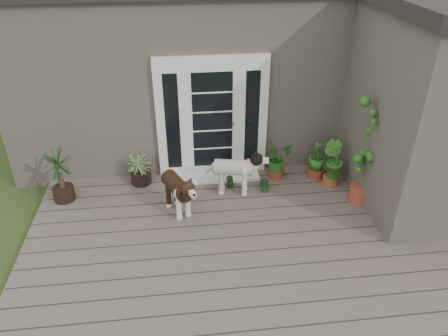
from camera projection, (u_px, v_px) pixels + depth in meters
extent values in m
cube|color=#6B5B4C|center=(242.00, 255.00, 6.01)|extent=(6.20, 4.60, 0.12)
cube|color=#665E54|center=(212.00, 62.00, 8.88)|extent=(7.40, 4.00, 3.10)
cube|color=#665E54|center=(422.00, 116.00, 6.49)|extent=(1.60, 2.40, 3.10)
cube|color=white|center=(212.00, 118.00, 7.29)|extent=(1.90, 0.14, 2.15)
cube|color=white|center=(214.00, 177.00, 7.66)|extent=(1.60, 0.40, 0.05)
imported|color=#1A5D1A|center=(277.00, 163.00, 7.52)|extent=(0.65, 0.65, 0.62)
imported|color=#154C19|center=(332.00, 169.00, 7.34)|extent=(0.55, 0.55, 0.60)
imported|color=#1A5D1E|center=(317.00, 162.00, 7.56)|extent=(0.52, 0.52, 0.58)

